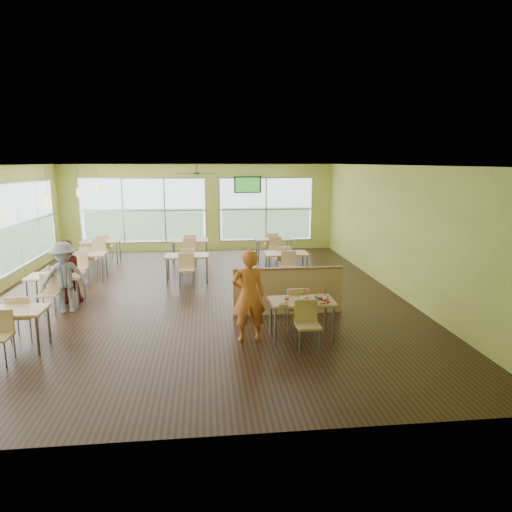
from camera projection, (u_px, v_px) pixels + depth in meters
name	position (u px, v px, depth m)	size (l,w,h in m)	color
room	(196.00, 233.00, 11.04)	(12.00, 12.04, 3.20)	black
window_bays	(110.00, 223.00, 13.78)	(9.24, 10.24, 2.38)	white
main_table	(302.00, 306.00, 8.53)	(1.22, 1.52, 0.87)	#DCB076
half_wall_divider	(288.00, 290.00, 9.96)	(2.40, 0.14, 1.04)	#DCB076
dining_tables	(160.00, 258.00, 12.79)	(6.92, 8.72, 0.87)	#DCB076
pendant_lights	(64.00, 196.00, 11.18)	(0.11, 7.31, 0.86)	#2D2119
ceiling_fan	(197.00, 173.00, 13.69)	(1.25, 1.25, 0.29)	#2D2119
tv_backwall	(248.00, 185.00, 16.80)	(1.00, 0.07, 0.60)	black
man_plaid	(249.00, 295.00, 8.40)	(0.63, 0.42, 1.73)	#F64A1B
patron_maroon	(66.00, 271.00, 10.73)	(0.73, 0.57, 1.50)	#5B1911
patron_grey	(65.00, 277.00, 10.01)	(1.02, 0.59, 1.58)	slate
cup_blue	(287.00, 298.00, 8.40)	(0.09, 0.09, 0.31)	white
cup_yellow	(302.00, 300.00, 8.28)	(0.09, 0.09, 0.31)	white
cup_red_near	(304.00, 299.00, 8.35)	(0.09, 0.09, 0.32)	white
cup_red_far	(325.00, 300.00, 8.32)	(0.08, 0.08, 0.30)	white
food_basket	(322.00, 297.00, 8.59)	(0.27, 0.27, 0.06)	black
ketchup_cup	(328.00, 302.00, 8.35)	(0.06, 0.06, 0.02)	#B71000
wrapper_left	(283.00, 305.00, 8.16)	(0.17, 0.16, 0.04)	tan
wrapper_mid	(304.00, 298.00, 8.53)	(0.19, 0.18, 0.05)	tan
wrapper_right	(322.00, 303.00, 8.29)	(0.13, 0.11, 0.03)	tan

